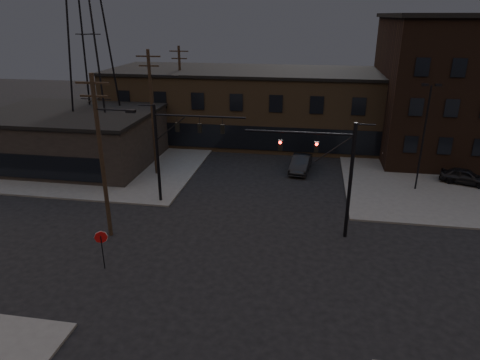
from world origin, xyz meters
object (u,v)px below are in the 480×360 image
at_px(parked_car_lot_b, 405,159).
at_px(car_crossing, 301,164).
at_px(traffic_signal_near, 334,168).
at_px(parked_car_lot_a, 465,176).
at_px(traffic_signal_far, 172,143).
at_px(stop_sign, 101,241).

relative_size(parked_car_lot_b, car_crossing, 0.92).
distance_m(traffic_signal_near, car_crossing, 13.58).
relative_size(parked_car_lot_a, car_crossing, 0.86).
relative_size(parked_car_lot_a, parked_car_lot_b, 0.93).
bearing_deg(traffic_signal_far, traffic_signal_near, -16.17).
bearing_deg(parked_car_lot_a, parked_car_lot_b, 64.25).
height_order(traffic_signal_near, stop_sign, traffic_signal_near).
bearing_deg(parked_car_lot_b, traffic_signal_near, 171.47).
xyz_separation_m(traffic_signal_near, traffic_signal_far, (-12.07, 3.50, 0.08)).
xyz_separation_m(traffic_signal_far, parked_car_lot_b, (19.98, 12.33, -4.23)).
bearing_deg(parked_car_lot_b, stop_sign, 154.39).
xyz_separation_m(traffic_signal_near, parked_car_lot_b, (7.90, 15.83, -4.15)).
relative_size(traffic_signal_far, car_crossing, 1.69).
bearing_deg(parked_car_lot_a, traffic_signal_far, 128.10).
bearing_deg(parked_car_lot_b, traffic_signal_far, 139.69).
xyz_separation_m(stop_sign, parked_car_lot_a, (25.52, 17.95, -1.00)).
bearing_deg(stop_sign, parked_car_lot_b, 46.38).
distance_m(parked_car_lot_a, car_crossing, 14.60).
relative_size(traffic_signal_far, stop_sign, 3.23).
height_order(traffic_signal_near, car_crossing, traffic_signal_near).
relative_size(stop_sign, parked_car_lot_b, 0.57).
bearing_deg(traffic_signal_near, parked_car_lot_b, 63.47).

